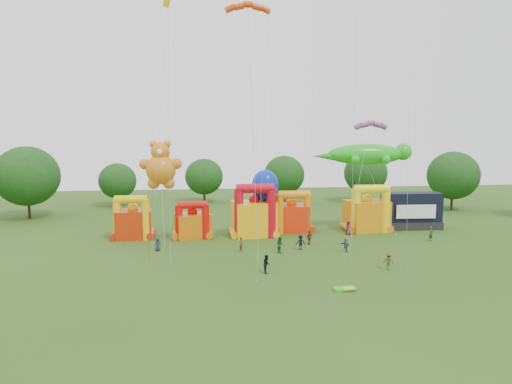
{
  "coord_description": "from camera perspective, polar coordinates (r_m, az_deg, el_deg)",
  "views": [
    {
      "loc": [
        -8.67,
        -35.67,
        14.28
      ],
      "look_at": [
        -2.28,
        18.0,
        7.19
      ],
      "focal_mm": 32.0,
      "sensor_mm": 36.0,
      "label": 1
    }
  ],
  "objects": [
    {
      "name": "bouncy_castle_3",
      "position": [
        66.21,
        4.51,
        -2.95
      ],
      "size": [
        5.77,
        4.95,
        6.13
      ],
      "color": "red",
      "rests_on": "ground"
    },
    {
      "name": "stage_trailer",
      "position": [
        71.9,
        18.83,
        -2.27
      ],
      "size": [
        8.67,
        3.55,
        5.43
      ],
      "color": "black",
      "rests_on": "ground"
    },
    {
      "name": "spectator_5",
      "position": [
        56.3,
        11.13,
        -6.54
      ],
      "size": [
        1.01,
        1.54,
        1.59
      ],
      "primitive_type": "imported",
      "rotation": [
        0.0,
        0.0,
        5.11
      ],
      "color": "#312B48",
      "rests_on": "ground"
    },
    {
      "name": "gecko_kite",
      "position": [
        67.36,
        14.38,
        2.21
      ],
      "size": [
        14.78,
        5.81,
        12.8
      ],
      "color": "green",
      "rests_on": "ground"
    },
    {
      "name": "tree_ring",
      "position": [
        37.91,
        4.78,
        -4.77
      ],
      "size": [
        123.24,
        125.34,
        12.07
      ],
      "color": "#352314",
      "rests_on": "ground"
    },
    {
      "name": "spectator_4",
      "position": [
        59.01,
        6.67,
        -5.68
      ],
      "size": [
        1.14,
        0.94,
        1.82
      ],
      "primitive_type": "imported",
      "rotation": [
        0.0,
        0.0,
        3.7
      ],
      "color": "#43351B",
      "rests_on": "ground"
    },
    {
      "name": "bouncy_castle_1",
      "position": [
        62.79,
        -7.93,
        -3.88
      ],
      "size": [
        5.27,
        4.62,
        5.21
      ],
      "color": "#D7660B",
      "rests_on": "ground"
    },
    {
      "name": "spectator_6",
      "position": [
        65.33,
        11.47,
        -4.42
      ],
      "size": [
        1.03,
        0.73,
        1.97
      ],
      "primitive_type": "imported",
      "rotation": [
        0.0,
        0.0,
        6.4
      ],
      "color": "#531725",
      "rests_on": "ground"
    },
    {
      "name": "spectator_1",
      "position": [
        55.29,
        -1.86,
        -6.54
      ],
      "size": [
        0.61,
        0.75,
        1.8
      ],
      "primitive_type": "imported",
      "rotation": [
        0.0,
        0.0,
        1.27
      ],
      "color": "maroon",
      "rests_on": "ground"
    },
    {
      "name": "bouncy_castle_2",
      "position": [
        63.07,
        -0.24,
        -3.0
      ],
      "size": [
        6.3,
        5.35,
        7.46
      ],
      "color": "#FDA90D",
      "rests_on": "ground"
    },
    {
      "name": "teddy_bear_kite",
      "position": [
        62.09,
        -11.74,
        1.37
      ],
      "size": [
        5.71,
        8.02,
        13.34
      ],
      "color": "orange",
      "rests_on": "ground"
    },
    {
      "name": "spectator_2",
      "position": [
        54.83,
        3.02,
        -6.59
      ],
      "size": [
        1.02,
        1.14,
        1.95
      ],
      "primitive_type": "imported",
      "rotation": [
        0.0,
        0.0,
        1.92
      ],
      "color": "#1B4426",
      "rests_on": "ground"
    },
    {
      "name": "spectator_9",
      "position": [
        50.13,
        16.25,
        -8.29
      ],
      "size": [
        1.34,
        1.3,
        1.84
      ],
      "primitive_type": "imported",
      "rotation": [
        0.0,
        0.0,
        2.41
      ],
      "color": "#45401B",
      "rests_on": "ground"
    },
    {
      "name": "folded_kite_bundle",
      "position": [
        43.15,
        11.02,
        -11.8
      ],
      "size": [
        2.13,
        1.33,
        0.31
      ],
      "color": "green",
      "rests_on": "ground"
    },
    {
      "name": "octopus_kite",
      "position": [
        64.07,
        1.23,
        -0.06
      ],
      "size": [
        3.75,
        3.75,
        9.2
      ],
      "color": "#0C2AB9",
      "rests_on": "ground"
    },
    {
      "name": "spectator_0",
      "position": [
        56.76,
        -12.19,
        -6.45
      ],
      "size": [
        0.81,
        0.56,
        1.58
      ],
      "primitive_type": "imported",
      "rotation": [
        0.0,
        0.0,
        0.07
      ],
      "color": "#202236",
      "rests_on": "ground"
    },
    {
      "name": "bouncy_castle_0",
      "position": [
        63.92,
        -15.13,
        -3.59
      ],
      "size": [
        5.16,
        4.33,
        6.05
      ],
      "color": "red",
      "rests_on": "ground"
    },
    {
      "name": "bouncy_castle_4",
      "position": [
        68.34,
        13.73,
        -2.57
      ],
      "size": [
        6.28,
        5.36,
        6.94
      ],
      "color": "orange",
      "rests_on": "ground"
    },
    {
      "name": "spectator_8",
      "position": [
        47.15,
        1.34,
        -8.96
      ],
      "size": [
        0.75,
        0.94,
        1.89
      ],
      "primitive_type": "imported",
      "rotation": [
        0.0,
        0.0,
        1.53
      ],
      "color": "black",
      "rests_on": "ground"
    },
    {
      "name": "parafoil_kites",
      "position": [
        55.42,
        9.37,
        2.49
      ],
      "size": [
        29.37,
        11.15,
        32.29
      ],
      "color": "red",
      "rests_on": "ground"
    },
    {
      "name": "ground",
      "position": [
        39.39,
        6.59,
        -13.84
      ],
      "size": [
        160.0,
        160.0,
        0.0
      ],
      "primitive_type": "plane",
      "color": "#2A4914",
      "rests_on": "ground"
    },
    {
      "name": "diamond_kites",
      "position": [
        51.59,
        5.81,
        8.75
      ],
      "size": [
        28.83,
        19.34,
        35.57
      ],
      "color": "red",
      "rests_on": "ground"
    },
    {
      "name": "spectator_3",
      "position": [
        56.33,
        5.58,
        -6.28
      ],
      "size": [
        1.22,
        0.73,
        1.86
      ],
      "primitive_type": "imported",
      "rotation": [
        0.0,
        0.0,
        3.11
      ],
      "color": "black",
      "rests_on": "ground"
    },
    {
      "name": "spectator_7",
      "position": [
        64.87,
        21.03,
        -4.89
      ],
      "size": [
        0.84,
        0.76,
        1.92
      ],
      "primitive_type": "imported",
      "rotation": [
        0.0,
        0.0,
        0.55
      ],
      "color": "#1A4222",
      "rests_on": "ground"
    }
  ]
}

